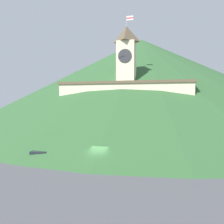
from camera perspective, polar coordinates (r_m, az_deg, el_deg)
ground_plane at (r=32.25m, az=-3.45°, el=-13.48°), size 160.00×160.00×0.00m
civic_building at (r=53.72m, az=3.74°, el=1.33°), size 31.00×11.36×29.44m
banner_fence at (r=46.59m, az=2.08°, el=-6.63°), size 29.37×0.12×2.65m
hillside_backdrop at (r=90.02m, az=7.66°, el=7.88°), size 127.98×127.98×33.46m
street_lamp_right at (r=50.12m, az=-8.72°, el=-3.34°), size 1.26×0.36×4.96m
street_lamp_left at (r=47.56m, az=1.24°, el=-4.03°), size 1.26×0.36×4.46m
street_lamp_center at (r=46.46m, az=14.71°, el=-3.63°), size 1.26×0.36×5.32m
car_gray_pickup at (r=38.41m, az=12.96°, el=-9.60°), size 5.32×2.41×1.75m
car_red_sedan at (r=36.07m, az=3.50°, el=-10.59°), size 4.50×2.35×1.45m
car_silver_hatch at (r=38.14m, az=-7.97°, el=-9.82°), size 3.92×2.05×1.50m
car_green_wagon at (r=35.51m, az=-18.29°, el=-10.88°), size 4.78×2.56×1.55m
pedestrian at (r=43.45m, az=9.47°, el=-7.93°), size 0.46×0.46×1.68m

